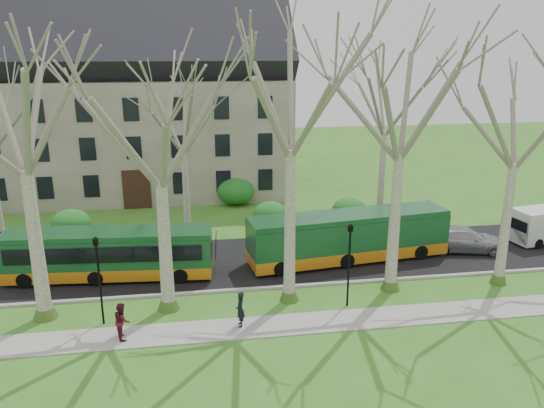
{
  "coord_description": "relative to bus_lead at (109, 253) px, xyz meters",
  "views": [
    {
      "loc": [
        -1.52,
        -24.53,
        12.68
      ],
      "look_at": [
        2.74,
        3.0,
        4.38
      ],
      "focal_mm": 35.0,
      "sensor_mm": 36.0,
      "label": 1
    }
  ],
  "objects": [
    {
      "name": "hedges",
      "position": [
        1.68,
        9.68,
        -0.5
      ],
      "size": [
        30.6,
        8.6,
        2.0
      ],
      "color": "#1D6523",
      "rests_on": "ground"
    },
    {
      "name": "pedestrian_a",
      "position": [
        6.77,
        -6.62,
        -0.59
      ],
      "size": [
        0.43,
        0.63,
        1.7
      ],
      "primitive_type": "imported",
      "rotation": [
        0.0,
        0.0,
        -1.53
      ],
      "color": "black",
      "rests_on": "sidewalk"
    },
    {
      "name": "sedan",
      "position": [
        21.82,
        0.77,
        -0.66
      ],
      "size": [
        5.68,
        3.24,
        1.55
      ],
      "primitive_type": "imported",
      "rotation": [
        0.0,
        0.0,
        1.36
      ],
      "color": "#A0A0A4",
      "rests_on": "road"
    },
    {
      "name": "tree_row_far",
      "position": [
        5.01,
        6.68,
        4.5
      ],
      "size": [
        33.0,
        7.0,
        12.0
      ],
      "color": "gray",
      "rests_on": "ground"
    },
    {
      "name": "road",
      "position": [
        6.34,
        1.18,
        -1.47
      ],
      "size": [
        80.0,
        8.0,
        0.06
      ],
      "primitive_type": "cube",
      "color": "black",
      "rests_on": "ground"
    },
    {
      "name": "lamp_row",
      "position": [
        6.34,
        -5.32,
        1.08
      ],
      "size": [
        36.22,
        0.22,
        4.3
      ],
      "color": "black",
      "rests_on": "ground"
    },
    {
      "name": "bus_lead",
      "position": [
        0.0,
        0.0,
        0.0
      ],
      "size": [
        11.64,
        3.31,
        2.87
      ],
      "primitive_type": null,
      "rotation": [
        0.0,
        0.0,
        -0.08
      ],
      "color": "#154A23",
      "rests_on": "road"
    },
    {
      "name": "curb",
      "position": [
        6.34,
        -2.82,
        -1.43
      ],
      "size": [
        80.0,
        0.25,
        0.14
      ],
      "primitive_type": "cube",
      "color": "#A5A39E",
      "rests_on": "ground"
    },
    {
      "name": "pedestrian_b",
      "position": [
        1.43,
        -6.88,
        -0.58
      ],
      "size": [
        0.84,
        0.97,
        1.71
      ],
      "primitive_type": "imported",
      "rotation": [
        0.0,
        0.0,
        1.84
      ],
      "color": "#501221",
      "rests_on": "sidewalk"
    },
    {
      "name": "building",
      "position": [
        0.34,
        19.68,
        6.57
      ],
      "size": [
        26.5,
        12.2,
        16.0
      ],
      "color": "gray",
      "rests_on": "ground"
    },
    {
      "name": "tree_row_verge",
      "position": [
        6.34,
        -4.02,
        5.5
      ],
      "size": [
        49.0,
        7.0,
        14.0
      ],
      "color": "gray",
      "rests_on": "ground"
    },
    {
      "name": "bus_follow",
      "position": [
        14.09,
        0.41,
        0.11
      ],
      "size": [
        12.56,
        4.16,
        3.08
      ],
      "primitive_type": null,
      "rotation": [
        0.0,
        0.0,
        0.13
      ],
      "color": "#154A23",
      "rests_on": "road"
    },
    {
      "name": "sidewalk",
      "position": [
        6.34,
        -6.82,
        -1.47
      ],
      "size": [
        70.0,
        2.0,
        0.06
      ],
      "primitive_type": "cube",
      "color": "gray",
      "rests_on": "ground"
    },
    {
      "name": "ground",
      "position": [
        6.34,
        -4.32,
        -1.5
      ],
      "size": [
        120.0,
        120.0,
        0.0
      ],
      "primitive_type": "plane",
      "color": "#397020",
      "rests_on": "ground"
    }
  ]
}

